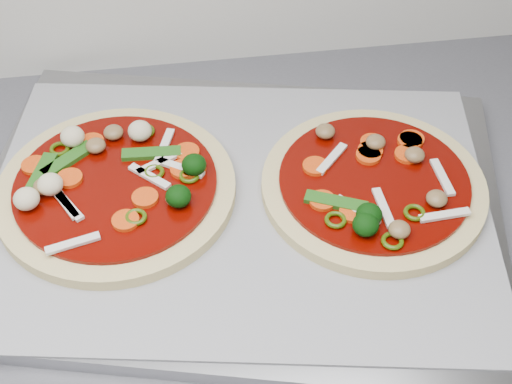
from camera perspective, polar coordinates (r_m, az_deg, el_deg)
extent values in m
cube|color=gray|center=(0.69, -1.43, -1.26)|extent=(0.58, 0.48, 0.02)
cube|color=#95949A|center=(0.68, -1.44, -0.74)|extent=(0.53, 0.43, 0.00)
cylinder|color=#ECD288|center=(0.70, -11.09, 0.18)|extent=(0.24, 0.24, 0.01)
cylinder|color=#640502|center=(0.69, -11.18, 0.65)|extent=(0.20, 0.20, 0.00)
cylinder|color=#FF5D19|center=(0.69, -5.87, 1.83)|extent=(0.03, 0.03, 0.00)
cylinder|color=#FF5D19|center=(0.67, -8.87, -0.45)|extent=(0.03, 0.03, 0.00)
ellipsoid|color=beige|center=(0.68, -17.89, -0.52)|extent=(0.03, 0.03, 0.02)
ellipsoid|color=#093206|center=(0.68, -4.99, 2.20)|extent=(0.03, 0.03, 0.02)
cube|color=white|center=(0.64, -14.45, -4.00)|extent=(0.05, 0.02, 0.00)
cube|color=white|center=(0.72, -7.32, 3.71)|extent=(0.02, 0.05, 0.00)
ellipsoid|color=olive|center=(0.69, -16.61, 0.45)|extent=(0.03, 0.03, 0.01)
cylinder|color=#FF5D19|center=(0.71, -5.55, 3.21)|extent=(0.03, 0.03, 0.00)
cube|color=#216718|center=(0.71, -8.37, 3.08)|extent=(0.06, 0.02, 0.00)
cube|color=#216718|center=(0.72, -14.81, 2.51)|extent=(0.05, 0.05, 0.00)
ellipsoid|color=beige|center=(0.73, -14.47, 4.32)|extent=(0.03, 0.03, 0.02)
ellipsoid|color=olive|center=(0.73, -11.34, 4.70)|extent=(0.02, 0.02, 0.01)
ellipsoid|color=olive|center=(0.66, -6.43, -0.46)|extent=(0.03, 0.03, 0.01)
torus|color=#334B09|center=(0.65, -9.59, -1.99)|extent=(0.02, 0.02, 0.00)
cylinder|color=#FF5D19|center=(0.72, -17.32, 2.06)|extent=(0.03, 0.03, 0.00)
ellipsoid|color=#093206|center=(0.65, -6.23, -0.33)|extent=(0.03, 0.03, 0.02)
torus|color=#334B09|center=(0.68, -5.36, 1.31)|extent=(0.02, 0.02, 0.00)
cube|color=white|center=(0.68, -15.07, -0.79)|extent=(0.03, 0.05, 0.00)
ellipsoid|color=beige|center=(0.69, -16.13, 0.59)|extent=(0.03, 0.03, 0.02)
cube|color=#216718|center=(0.71, -16.87, 1.29)|extent=(0.03, 0.06, 0.00)
cube|color=white|center=(0.69, -6.01, 1.93)|extent=(0.04, 0.03, 0.00)
cube|color=white|center=(0.69, -8.52, 1.24)|extent=(0.04, 0.04, 0.00)
ellipsoid|color=beige|center=(0.72, -9.28, 4.85)|extent=(0.03, 0.03, 0.02)
cylinder|color=#FF5D19|center=(0.70, -14.69, 1.09)|extent=(0.03, 0.03, 0.00)
cube|color=white|center=(0.68, -14.86, -0.97)|extent=(0.03, 0.05, 0.00)
ellipsoid|color=olive|center=(0.72, -12.70, 3.64)|extent=(0.03, 0.03, 0.01)
torus|color=#334B09|center=(0.71, -16.46, 1.62)|extent=(0.03, 0.03, 0.00)
torus|color=#334B09|center=(0.73, -8.88, 4.84)|extent=(0.03, 0.03, 0.00)
cylinder|color=#FF5D19|center=(0.65, -10.40, -2.26)|extent=(0.03, 0.03, 0.00)
cube|color=white|center=(0.70, -7.77, 2.34)|extent=(0.05, 0.03, 0.00)
cylinder|color=#FF5D19|center=(0.69, -5.03, 1.88)|extent=(0.03, 0.03, 0.00)
cylinder|color=#FF5D19|center=(0.73, -13.01, 3.91)|extent=(0.03, 0.03, 0.00)
torus|color=#334B09|center=(0.69, -8.16, 1.59)|extent=(0.03, 0.03, 0.00)
torus|color=#334B09|center=(0.73, -15.43, 3.34)|extent=(0.02, 0.02, 0.00)
cylinder|color=#ECD288|center=(0.70, 9.36, 0.46)|extent=(0.29, 0.29, 0.01)
cylinder|color=#640502|center=(0.69, 9.44, 0.91)|extent=(0.25, 0.25, 0.00)
cylinder|color=#FF5D19|center=(0.69, 4.77, 2.07)|extent=(0.03, 0.03, 0.00)
cylinder|color=#FF5D19|center=(0.71, 8.97, 2.90)|extent=(0.03, 0.03, 0.00)
ellipsoid|color=#093206|center=(0.64, 8.77, -2.59)|extent=(0.03, 0.03, 0.02)
ellipsoid|color=olive|center=(0.72, 9.55, 3.97)|extent=(0.03, 0.03, 0.01)
cylinder|color=#FF5D19|center=(0.66, 5.34, -0.69)|extent=(0.03, 0.03, 0.00)
cylinder|color=#FF5D19|center=(0.65, 7.74, -1.63)|extent=(0.03, 0.03, 0.00)
cube|color=white|center=(0.70, 14.68, 1.16)|extent=(0.01, 0.05, 0.00)
torus|color=#334B09|center=(0.64, 10.86, -3.86)|extent=(0.02, 0.02, 0.00)
cylinder|color=#FF5D19|center=(0.72, 9.13, 3.27)|extent=(0.03, 0.03, 0.00)
ellipsoid|color=olive|center=(0.71, 12.57, 2.92)|extent=(0.02, 0.02, 0.01)
cube|color=white|center=(0.70, 6.08, 2.67)|extent=(0.04, 0.04, 0.00)
torus|color=#334B09|center=(0.65, 6.39, -2.23)|extent=(0.03, 0.03, 0.00)
ellipsoid|color=#093206|center=(0.64, 9.04, -1.81)|extent=(0.03, 0.03, 0.02)
ellipsoid|color=olive|center=(0.64, 11.39, -2.96)|extent=(0.03, 0.03, 0.01)
cylinder|color=#FF5D19|center=(0.73, 12.20, 4.02)|extent=(0.03, 0.03, 0.00)
cylinder|color=#FF5D19|center=(0.74, 12.36, 4.17)|extent=(0.03, 0.03, 0.00)
torus|color=#334B09|center=(0.66, 12.56, -1.62)|extent=(0.03, 0.03, 0.00)
cylinder|color=#FF5D19|center=(0.72, 12.00, 2.96)|extent=(0.03, 0.03, 0.00)
cube|color=white|center=(0.67, 14.85, -1.79)|extent=(0.05, 0.01, 0.00)
ellipsoid|color=olive|center=(0.72, 5.57, 4.86)|extent=(0.02, 0.02, 0.01)
cylinder|color=#FF5D19|center=(0.72, 9.31, 3.91)|extent=(0.03, 0.03, 0.00)
cube|color=#216718|center=(0.66, 6.41, -0.82)|extent=(0.06, 0.04, 0.00)
cube|color=white|center=(0.66, 10.16, -1.24)|extent=(0.01, 0.05, 0.00)
cube|color=white|center=(0.66, 8.11, -1.50)|extent=(0.04, 0.04, 0.00)
ellipsoid|color=olive|center=(0.67, 14.26, -0.51)|extent=(0.03, 0.03, 0.01)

